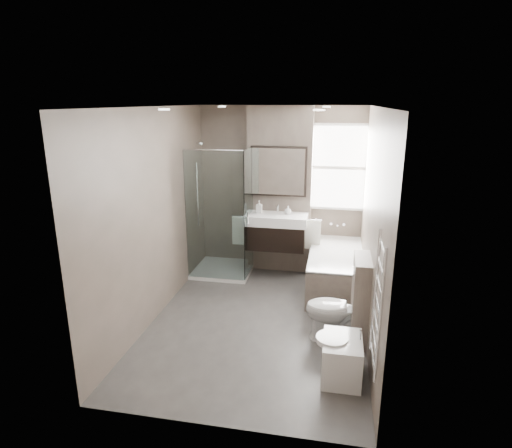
% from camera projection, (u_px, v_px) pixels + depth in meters
% --- Properties ---
extents(room, '(2.70, 3.90, 2.70)m').
position_uv_depth(room, '(259.00, 220.00, 5.06)').
color(room, '#45423F').
rests_on(room, ground).
extents(vanity_pier, '(1.00, 0.25, 2.60)m').
position_uv_depth(vanity_pier, '(280.00, 191.00, 6.74)').
color(vanity_pier, '#65594F').
rests_on(vanity_pier, ground).
extents(vanity, '(0.95, 0.47, 0.66)m').
position_uv_depth(vanity, '(276.00, 231.00, 6.56)').
color(vanity, black).
rests_on(vanity, vanity_pier).
extents(mirror_cabinet, '(0.86, 0.08, 0.76)m').
position_uv_depth(mirror_cabinet, '(278.00, 171.00, 6.49)').
color(mirror_cabinet, black).
rests_on(mirror_cabinet, vanity_pier).
extents(towel_left, '(0.24, 0.06, 0.44)m').
position_uv_depth(towel_left, '(240.00, 230.00, 6.65)').
color(towel_left, silver).
rests_on(towel_left, vanity_pier).
extents(towel_right, '(0.24, 0.06, 0.44)m').
position_uv_depth(towel_right, '(312.00, 235.00, 6.45)').
color(towel_right, silver).
rests_on(towel_right, vanity_pier).
extents(shower_enclosure, '(0.90, 0.90, 2.00)m').
position_uv_depth(shower_enclosure, '(228.00, 245.00, 6.70)').
color(shower_enclosure, white).
rests_on(shower_enclosure, ground).
extents(bathtub, '(0.75, 1.60, 0.57)m').
position_uv_depth(bathtub, '(335.00, 269.00, 6.21)').
color(bathtub, '#65594F').
rests_on(bathtub, ground).
extents(window, '(0.98, 0.06, 1.33)m').
position_uv_depth(window, '(339.00, 168.00, 6.57)').
color(window, white).
rests_on(window, room).
extents(toilet, '(0.74, 0.43, 0.74)m').
position_uv_depth(toilet, '(338.00, 310.00, 4.87)').
color(toilet, white).
rests_on(toilet, ground).
extents(cistern_box, '(0.19, 0.55, 1.00)m').
position_uv_depth(cistern_box, '(360.00, 300.00, 4.83)').
color(cistern_box, '#65594F').
rests_on(cistern_box, ground).
extents(bidet, '(0.45, 0.52, 0.54)m').
position_uv_depth(bidet, '(341.00, 357.00, 4.22)').
color(bidet, white).
rests_on(bidet, ground).
extents(towel_radiator, '(0.03, 0.49, 1.10)m').
position_uv_depth(towel_radiator, '(378.00, 304.00, 3.38)').
color(towel_radiator, silver).
rests_on(towel_radiator, room).
extents(soap_bottle_a, '(0.09, 0.09, 0.19)m').
position_uv_depth(soap_bottle_a, '(259.00, 207.00, 6.57)').
color(soap_bottle_a, white).
rests_on(soap_bottle_a, vanity).
extents(soap_bottle_b, '(0.10, 0.10, 0.13)m').
position_uv_depth(soap_bottle_b, '(288.00, 210.00, 6.49)').
color(soap_bottle_b, white).
rests_on(soap_bottle_b, vanity).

